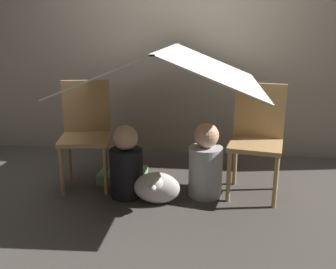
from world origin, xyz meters
TOP-DOWN VIEW (x-y plane):
  - ground_plane at (0.00, 0.00)m, footprint 8.80×8.80m
  - wall_back at (0.00, 1.18)m, footprint 7.00×0.05m
  - chair_left at (-0.74, 0.17)m, footprint 0.50×0.50m
  - chair_right at (0.74, 0.17)m, footprint 0.50×0.50m
  - sheet_canopy at (0.00, 0.09)m, footprint 1.46×1.58m
  - person_front at (-0.33, -0.05)m, footprint 0.28×0.28m
  - person_second at (0.32, 0.04)m, footprint 0.28×0.28m
  - dog at (-0.06, -0.18)m, footprint 0.38×0.33m
  - floor_cushion at (-0.45, 0.26)m, footprint 0.42×0.33m

SIDE VIEW (x-z plane):
  - ground_plane at x=0.00m, z-range 0.00..0.00m
  - floor_cushion at x=-0.45m, z-range 0.00..0.10m
  - dog at x=-0.06m, z-range -0.02..0.31m
  - person_front at x=-0.33m, z-range -0.04..0.58m
  - person_second at x=0.32m, z-range -0.04..0.60m
  - chair_left at x=-0.74m, z-range 0.05..0.98m
  - chair_right at x=0.74m, z-range 0.05..0.98m
  - sheet_canopy at x=0.00m, z-range 0.93..1.23m
  - wall_back at x=0.00m, z-range 0.00..2.50m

